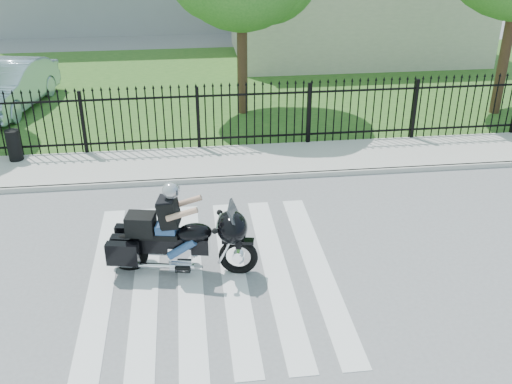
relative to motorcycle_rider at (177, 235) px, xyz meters
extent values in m
plane|color=slate|center=(0.60, -0.25, -0.76)|extent=(120.00, 120.00, 0.00)
cube|color=#ADAAA3|center=(0.60, 4.75, -0.70)|extent=(40.00, 2.00, 0.12)
cube|color=#ADAAA3|center=(0.60, 3.75, -0.70)|extent=(40.00, 0.12, 0.12)
cube|color=#27501B|center=(0.60, 11.75, -0.75)|extent=(40.00, 12.00, 0.02)
cube|color=black|center=(0.60, 5.75, -0.41)|extent=(26.00, 0.04, 0.05)
cube|color=black|center=(0.60, 5.75, 0.79)|extent=(26.00, 0.04, 0.05)
cylinder|color=#382316|center=(2.10, 8.75, 1.32)|extent=(0.32, 0.32, 4.16)
cylinder|color=#382316|center=(10.10, 7.75, 1.64)|extent=(0.32, 0.32, 4.80)
cube|color=beige|center=(7.60, 15.75, 0.99)|extent=(10.00, 6.00, 3.50)
torus|color=black|center=(1.10, -0.21, -0.41)|extent=(0.74, 0.27, 0.73)
torus|color=black|center=(-0.93, 0.18, -0.41)|extent=(0.79, 0.30, 0.77)
cube|color=black|center=(-0.10, 0.02, -0.18)|extent=(1.40, 0.51, 0.32)
ellipsoid|color=black|center=(0.32, -0.06, 0.06)|extent=(0.72, 0.54, 0.35)
cube|color=black|center=(-0.30, 0.06, 0.02)|extent=(0.74, 0.46, 0.11)
cube|color=silver|center=(0.06, -0.01, -0.36)|extent=(0.47, 0.39, 0.32)
ellipsoid|color=black|center=(0.99, -0.19, 0.21)|extent=(0.70, 0.85, 0.57)
cube|color=black|center=(-0.64, 0.12, 0.21)|extent=(0.57, 0.49, 0.38)
cube|color=navy|center=(-0.18, 0.03, 0.15)|extent=(0.41, 0.38, 0.19)
sphere|color=#A2A3A9|center=(-0.06, 0.01, 0.91)|extent=(0.31, 0.31, 0.31)
imported|color=#A8BFD4|center=(-5.31, 10.02, 0.01)|extent=(2.48, 4.81, 1.51)
cylinder|color=black|center=(-4.15, 5.45, -0.24)|extent=(0.47, 0.47, 0.81)
camera|label=1|loc=(0.29, -9.47, 5.59)|focal=42.00mm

